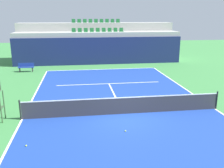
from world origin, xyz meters
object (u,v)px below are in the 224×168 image
Objects in this scene: player_bench at (26,67)px; tennis_ball_0 at (125,131)px; tennis_net at (124,105)px; tennis_ball_1 at (26,146)px.

tennis_ball_0 is (7.08, -14.10, -0.46)m from player_bench.
player_bench is (-7.40, 11.93, -0.00)m from tennis_net.
tennis_ball_0 and tennis_ball_1 have the same top height.
player_bench is 22.73× the size of tennis_ball_0.
tennis_ball_1 is at bearing -170.14° from tennis_ball_0.
player_bench is 15.12m from tennis_ball_1.
player_bench is 15.79m from tennis_ball_0.
tennis_ball_0 is 1.00× the size of tennis_ball_1.
tennis_ball_0 is 4.44m from tennis_ball_1.
tennis_net is at bearing 32.01° from tennis_ball_1.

